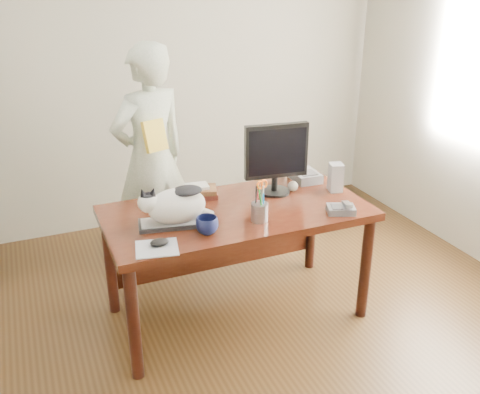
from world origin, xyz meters
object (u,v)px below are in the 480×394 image
object	(u,v)px
phone	(341,209)
person	(151,159)
desk	(232,226)
pen_cup	(260,210)
calculator	(305,176)
mouse	(159,242)
coffee_mug	(207,225)
book_stack	(199,192)
monitor	(276,155)
keyboard	(178,222)
baseball	(293,186)
speaker	(336,177)
cat	(174,204)

from	to	relation	value
phone	person	xyz separation A→B (m)	(-0.86, 1.19, 0.06)
desk	phone	distance (m)	0.69
pen_cup	calculator	size ratio (longest dim) A/B	1.09
mouse	phone	distance (m)	1.11
pen_cup	person	size ratio (longest dim) A/B	0.15
coffee_mug	book_stack	xyz separation A→B (m)	(0.13, 0.50, -0.01)
monitor	mouse	xyz separation A→B (m)	(-0.88, -0.41, -0.24)
keyboard	coffee_mug	bearing A→B (deg)	-45.06
keyboard	coffee_mug	distance (m)	0.21
monitor	book_stack	world-z (taller)	monitor
keyboard	book_stack	bearing A→B (deg)	64.19
coffee_mug	baseball	xyz separation A→B (m)	(0.73, 0.36, -0.02)
keyboard	coffee_mug	size ratio (longest dim) A/B	3.73
monitor	speaker	bearing A→B (deg)	-8.57
phone	calculator	distance (m)	0.56
pen_cup	book_stack	world-z (taller)	pen_cup
coffee_mug	phone	distance (m)	0.83
pen_cup	coffee_mug	world-z (taller)	pen_cup
desk	calculator	bearing A→B (deg)	16.85
keyboard	person	world-z (taller)	person
calculator	baseball	bearing A→B (deg)	-137.84
speaker	book_stack	world-z (taller)	speaker
keyboard	mouse	distance (m)	0.27
phone	book_stack	size ratio (longest dim) A/B	0.78
monitor	baseball	bearing A→B (deg)	4.14
mouse	phone	bearing A→B (deg)	10.98
coffee_mug	phone	xyz separation A→B (m)	(0.83, -0.05, -0.02)
monitor	speaker	world-z (taller)	monitor
desk	baseball	distance (m)	0.49
keyboard	calculator	xyz separation A→B (m)	(1.01, 0.33, 0.02)
desk	calculator	xyz separation A→B (m)	(0.62, 0.19, 0.18)
desk	baseball	size ratio (longest dim) A/B	23.60
baseball	speaker	bearing A→B (deg)	-21.51
monitor	phone	size ratio (longest dim) A/B	2.38
monitor	baseball	world-z (taller)	monitor
baseball	book_stack	xyz separation A→B (m)	(-0.60, 0.14, 0.00)
baseball	calculator	world-z (taller)	same
cat	mouse	bearing A→B (deg)	-114.60
cat	pen_cup	distance (m)	0.49
cat	speaker	world-z (taller)	cat
speaker	pen_cup	bearing A→B (deg)	-144.33
book_stack	desk	bearing A→B (deg)	-38.88
phone	mouse	bearing A→B (deg)	-157.94
mouse	pen_cup	bearing A→B (deg)	18.75
desk	coffee_mug	xyz separation A→B (m)	(-0.27, -0.31, 0.20)
cat	mouse	world-z (taller)	cat
baseball	calculator	xyz separation A→B (m)	(0.17, 0.14, -0.00)
book_stack	pen_cup	bearing A→B (deg)	-53.14
monitor	pen_cup	distance (m)	0.47
mouse	speaker	size ratio (longest dim) A/B	0.59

